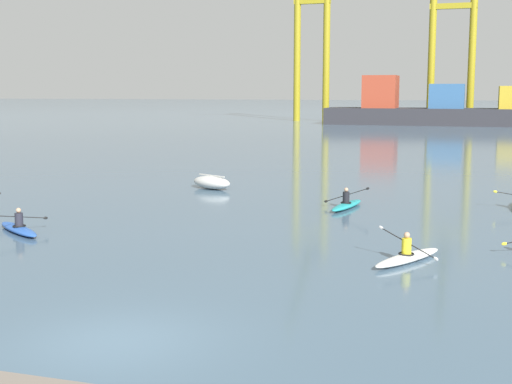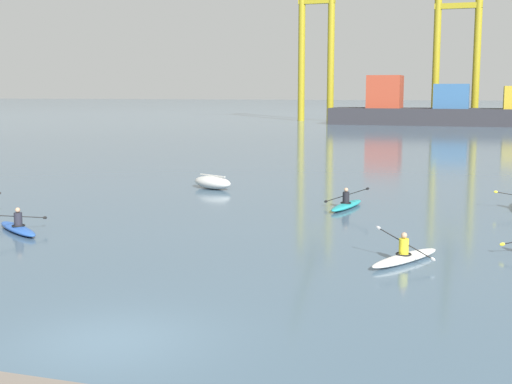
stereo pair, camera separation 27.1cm
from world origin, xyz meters
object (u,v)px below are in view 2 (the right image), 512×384
at_px(gantry_crane_west_mid, 458,27).
at_px(kayak_white, 405,257).
at_px(capsized_dinghy, 213,182).
at_px(gantry_crane_west, 316,23).
at_px(kayak_teal, 347,205).
at_px(kayak_blue, 18,228).
at_px(container_barge, 448,110).

height_order(gantry_crane_west_mid, kayak_white, gantry_crane_west_mid).
distance_m(gantry_crane_west_mid, kayak_white, 102.71).
bearing_deg(kayak_white, capsized_dinghy, 130.80).
xyz_separation_m(gantry_crane_west_mid, capsized_dinghy, (-9.13, -87.95, -15.37)).
relative_size(gantry_crane_west, kayak_teal, 9.86).
bearing_deg(kayak_teal, capsized_dinghy, 153.04).
xyz_separation_m(capsized_dinghy, kayak_teal, (8.10, -4.12, -0.18)).
bearing_deg(gantry_crane_west_mid, kayak_blue, -96.64).
bearing_deg(container_barge, kayak_blue, -97.00).
distance_m(gantry_crane_west, capsized_dinghy, 88.89).
relative_size(kayak_teal, kayak_white, 1.05).
height_order(gantry_crane_west_mid, kayak_blue, gantry_crane_west_mid).
bearing_deg(kayak_white, container_barge, 91.95).
height_order(container_barge, kayak_blue, container_barge).
bearing_deg(kayak_blue, gantry_crane_west_mid, 83.36).
bearing_deg(kayak_teal, gantry_crane_west_mid, 89.36).
distance_m(container_barge, kayak_teal, 82.27).
height_order(capsized_dinghy, kayak_blue, kayak_blue).
bearing_deg(gantry_crane_west, capsized_dinghy, -80.47).
distance_m(gantry_crane_west_mid, capsized_dinghy, 89.75).
xyz_separation_m(container_barge, kayak_white, (3.12, -91.67, -2.20)).
bearing_deg(kayak_blue, container_barge, 83.00).
distance_m(kayak_teal, kayak_white, 10.08).
xyz_separation_m(gantry_crane_west_mid, kayak_teal, (-1.03, -92.07, -15.55)).
relative_size(kayak_teal, kayak_blue, 1.10).
bearing_deg(capsized_dinghy, gantry_crane_west_mid, 84.08).
distance_m(container_barge, capsized_dinghy, 78.62).
height_order(gantry_crane_west_mid, kayak_teal, gantry_crane_west_mid).
xyz_separation_m(gantry_crane_west, gantry_crane_west_mid, (23.58, 1.81, -1.15)).
height_order(kayak_teal, kayak_white, kayak_teal).
height_order(gantry_crane_west, kayak_white, gantry_crane_west).
xyz_separation_m(gantry_crane_west_mid, kayak_white, (2.56, -101.50, -15.55)).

